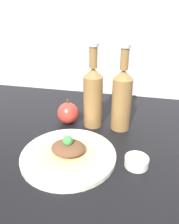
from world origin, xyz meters
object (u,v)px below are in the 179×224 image
(plated_food, at_px, (68,149))
(dipping_bowl, at_px, (137,162))
(plate, at_px, (69,155))
(cider_bottle_right, at_px, (122,98))
(apple, at_px, (68,113))
(cider_bottle_left, at_px, (93,96))

(plated_food, height_order, dipping_bowl, plated_food)
(plate, bearing_deg, cider_bottle_right, 58.07)
(plate, bearing_deg, apple, 108.05)
(dipping_bowl, bearing_deg, plated_food, -177.82)
(cider_bottle_left, height_order, cider_bottle_right, same)
(plated_food, bearing_deg, dipping_bowl, 2.18)
(apple, bearing_deg, plated_food, -71.95)
(plate, distance_m, apple, 0.23)
(plate, relative_size, plated_food, 1.71)
(cider_bottle_left, xyz_separation_m, dipping_bowl, (0.18, -0.21, -0.11))
(cider_bottle_left, xyz_separation_m, cider_bottle_right, (0.11, 0.00, 0.00))
(apple, bearing_deg, dipping_bowl, -36.56)
(cider_bottle_left, distance_m, dipping_bowl, 0.30)
(cider_bottle_right, bearing_deg, dipping_bowl, -71.55)
(plated_food, distance_m, cider_bottle_right, 0.28)
(plated_food, xyz_separation_m, apple, (-0.07, 0.21, 0.01))
(plate, distance_m, dipping_bowl, 0.21)
(plated_food, height_order, apple, apple)
(dipping_bowl, bearing_deg, apple, 143.44)
(plated_food, xyz_separation_m, cider_bottle_left, (0.03, 0.22, 0.09))
(cider_bottle_right, height_order, dipping_bowl, cider_bottle_right)
(cider_bottle_left, height_order, apple, cider_bottle_left)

